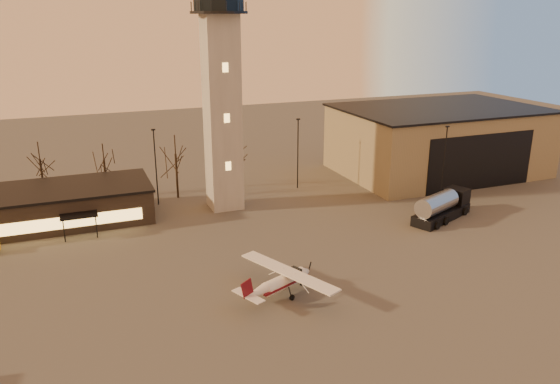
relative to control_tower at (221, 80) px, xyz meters
name	(u,v)px	position (x,y,z in m)	size (l,w,h in m)	color
ground	(326,320)	(0.00, -30.00, -16.33)	(220.00, 220.00, 0.00)	#44423F
control_tower	(221,80)	(0.00, 0.00, 0.00)	(6.80, 6.80, 32.60)	gray
hangar	(438,140)	(36.00, 3.98, -11.17)	(30.60, 20.60, 10.30)	#8A785A
terminal	(42,207)	(-21.99, 1.98, -14.17)	(25.40, 12.20, 4.30)	black
light_poles	(226,164)	(0.50, 1.00, -10.92)	(58.50, 12.25, 10.14)	black
tree_row	(106,156)	(-13.70, 9.16, -10.39)	(37.20, 9.20, 8.80)	black
cessna_front	(285,283)	(-1.48, -24.62, -15.28)	(8.87, 10.69, 3.05)	silver
fuel_truck	(442,208)	(23.35, -14.15, -14.93)	(9.81, 6.23, 3.53)	black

